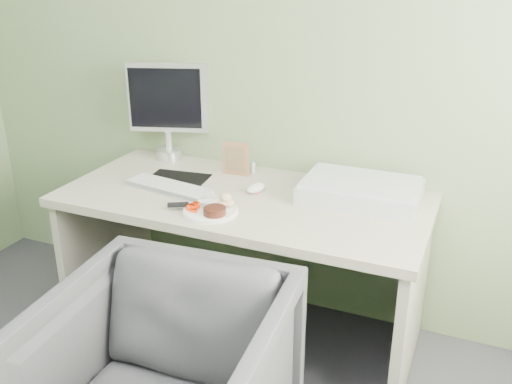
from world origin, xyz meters
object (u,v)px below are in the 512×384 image
at_px(plate, 211,211).
at_px(scanner, 360,191).
at_px(monitor, 168,106).
at_px(desk, 244,233).

xyz_separation_m(plate, scanner, (0.53, 0.37, 0.03)).
bearing_deg(monitor, plate, -64.14).
relative_size(plate, monitor, 0.46).
distance_m(plate, monitor, 0.78).
relative_size(scanner, monitor, 1.01).
xyz_separation_m(desk, plate, (-0.05, -0.22, 0.19)).
distance_m(desk, monitor, 0.78).
bearing_deg(plate, scanner, 35.16).
height_order(desk, scanner, scanner).
bearing_deg(monitor, desk, -47.19).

